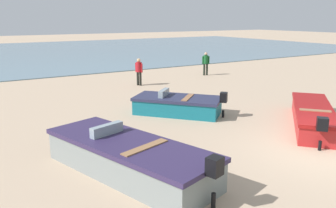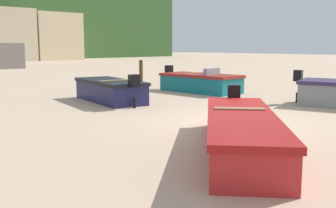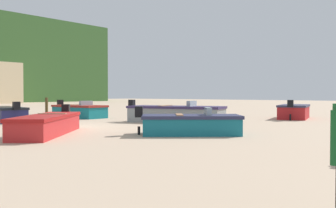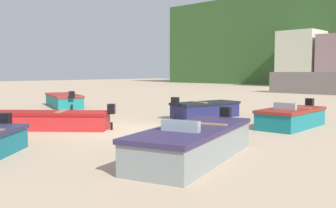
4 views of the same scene
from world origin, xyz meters
name	(u,v)px [view 2 (image 2 of 4)]	position (x,y,z in m)	size (l,w,h in m)	color
ground_plane	(233,122)	(0.00, 0.00, 0.00)	(160.00, 160.00, 0.00)	tan
townhouse_centre_right	(4,35)	(11.54, 46.58, 3.42)	(6.93, 5.16, 6.84)	#C6B895
townhouse_far_right	(52,37)	(18.59, 47.20, 3.30)	(6.70, 6.41, 6.59)	beige
boat_teal_0	(200,83)	(4.63, 5.49, 0.42)	(1.79, 4.02, 1.12)	#136F78
boat_red_3	(241,132)	(-2.26, -1.95, 0.37)	(4.68, 4.33, 1.05)	red
boat_navy_5	(110,90)	(-0.12, 5.66, 0.41)	(2.06, 3.99, 1.12)	navy
mooring_post_near_water	(141,71)	(5.84, 11.21, 0.62)	(0.21, 0.21, 1.24)	#45361B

